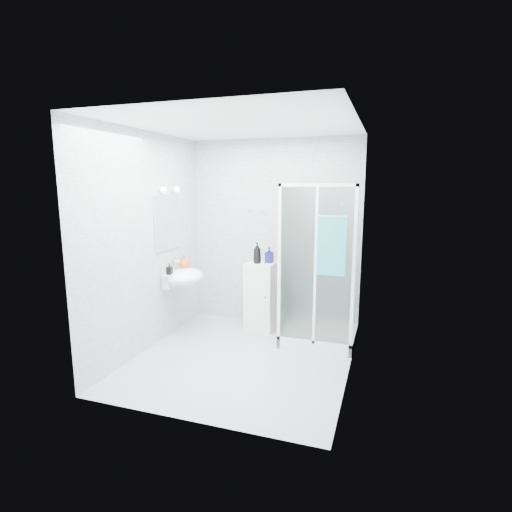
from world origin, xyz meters
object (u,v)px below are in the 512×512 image
(shampoo_bottle_b, at_px, (269,255))
(storage_cabinet, at_px, (261,296))
(soap_dispenser_black, at_px, (169,269))
(hand_towel, at_px, (332,244))
(shower_enclosure, at_px, (313,308))
(wall_basin, at_px, (183,277))
(soap_dispenser_orange, at_px, (184,262))
(shampoo_bottle_a, at_px, (257,253))

(shampoo_bottle_b, bearing_deg, storage_cabinet, -155.95)
(storage_cabinet, bearing_deg, soap_dispenser_black, -141.36)
(hand_towel, distance_m, shampoo_bottle_b, 1.19)
(hand_towel, distance_m, soap_dispenser_black, 2.05)
(storage_cabinet, bearing_deg, shower_enclosure, -16.16)
(wall_basin, xyz_separation_m, storage_cabinet, (0.89, 0.56, -0.33))
(shower_enclosure, distance_m, storage_cabinet, 0.80)
(hand_towel, xyz_separation_m, shampoo_bottle_b, (-0.93, 0.69, -0.29))
(wall_basin, distance_m, soap_dispenser_orange, 0.25)
(wall_basin, height_order, soap_dispenser_orange, soap_dispenser_orange)
(shampoo_bottle_b, bearing_deg, shower_enclosure, -23.21)
(shampoo_bottle_b, bearing_deg, wall_basin, -148.74)
(hand_towel, bearing_deg, wall_basin, 177.47)
(shampoo_bottle_b, bearing_deg, shampoo_bottle_a, -149.41)
(soap_dispenser_orange, bearing_deg, soap_dispenser_black, -91.14)
(shampoo_bottle_a, xyz_separation_m, soap_dispenser_orange, (-0.92, -0.34, -0.12))
(hand_towel, height_order, shampoo_bottle_b, hand_towel)
(shower_enclosure, relative_size, storage_cabinet, 2.15)
(storage_cabinet, bearing_deg, wall_basin, -146.78)
(storage_cabinet, distance_m, soap_dispenser_orange, 1.15)
(shampoo_bottle_b, distance_m, soap_dispenser_orange, 1.15)
(storage_cabinet, xyz_separation_m, soap_dispenser_black, (-0.97, -0.75, 0.47))
(hand_towel, height_order, soap_dispenser_orange, hand_towel)
(shampoo_bottle_b, xyz_separation_m, soap_dispenser_black, (-1.08, -0.79, -0.10))
(storage_cabinet, height_order, shampoo_bottle_a, shampoo_bottle_a)
(shampoo_bottle_a, distance_m, soap_dispenser_black, 1.18)
(shower_enclosure, xyz_separation_m, storage_cabinet, (-0.77, 0.24, 0.02))
(wall_basin, distance_m, soap_dispenser_black, 0.25)
(soap_dispenser_orange, distance_m, soap_dispenser_black, 0.37)
(shampoo_bottle_a, bearing_deg, soap_dispenser_orange, -160.02)
(wall_basin, bearing_deg, shampoo_bottle_a, 31.37)
(soap_dispenser_black, bearing_deg, shampoo_bottle_b, 36.33)
(wall_basin, height_order, storage_cabinet, wall_basin)
(shower_enclosure, distance_m, shampoo_bottle_b, 0.93)
(wall_basin, distance_m, storage_cabinet, 1.10)
(soap_dispenser_orange, relative_size, soap_dispenser_black, 1.26)
(wall_basin, bearing_deg, storage_cabinet, 32.03)
(soap_dispenser_black, bearing_deg, hand_towel, 3.00)
(shower_enclosure, height_order, shampoo_bottle_b, shower_enclosure)
(shower_enclosure, bearing_deg, wall_basin, -169.19)
(shampoo_bottle_a, xyz_separation_m, soap_dispenser_black, (-0.93, -0.71, -0.14))
(wall_basin, relative_size, soap_dispenser_orange, 3.05)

